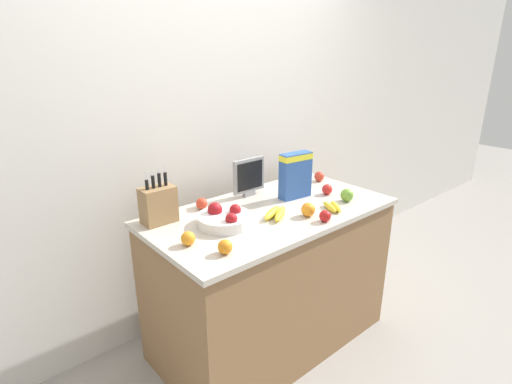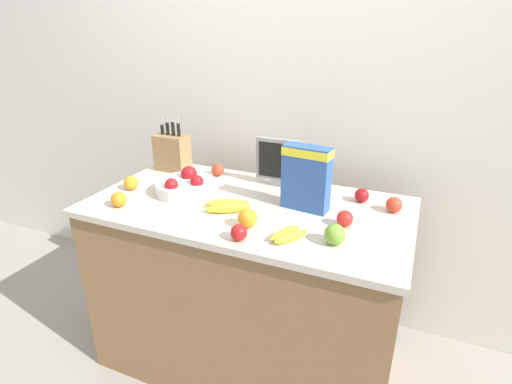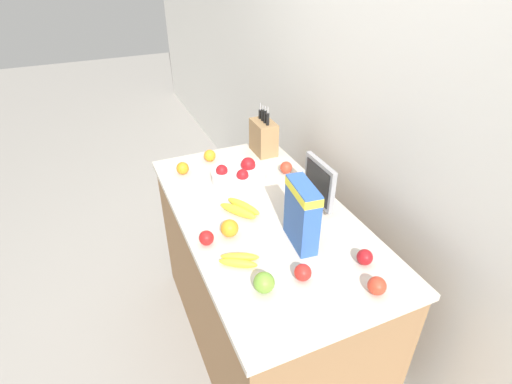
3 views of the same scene
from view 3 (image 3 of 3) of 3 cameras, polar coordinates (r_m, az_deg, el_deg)
ground_plane at (r=2.53m, az=0.85°, el=-19.96°), size 14.00×14.00×0.00m
wall_back at (r=2.00m, az=17.32°, el=10.34°), size 9.00×0.06×2.60m
counter at (r=2.19m, az=0.95°, el=-12.73°), size 1.45×0.77×0.91m
knife_block at (r=2.38m, az=1.09°, el=7.88°), size 0.18×0.11×0.31m
small_monitor at (r=1.89m, az=8.99°, el=1.24°), size 0.23×0.03×0.24m
cereal_box at (r=1.64m, az=6.59°, el=-2.89°), size 0.21×0.10×0.29m
fruit_bowl at (r=2.13m, az=-2.44°, el=2.56°), size 0.29×0.29×0.11m
banana_bunch_left at (r=1.88m, az=-2.21°, el=-2.36°), size 0.22×0.17×0.04m
banana_bunch_right at (r=1.61m, az=-2.43°, el=-9.68°), size 0.14×0.17×0.03m
apple_rightmost at (r=2.20m, az=4.32°, el=3.51°), size 0.07×0.07×0.07m
apple_leftmost at (r=1.55m, az=6.70°, el=-11.34°), size 0.07×0.07×0.07m
apple_middle at (r=1.55m, az=16.89°, el=-12.71°), size 0.07×0.07×0.07m
apple_rear at (r=1.66m, az=15.28°, el=-8.97°), size 0.06×0.06×0.06m
apple_near_bananas at (r=1.71m, az=-7.09°, el=-6.53°), size 0.06×0.06×0.06m
apple_front at (r=1.49m, az=1.15°, el=-12.82°), size 0.08×0.08×0.08m
orange_front_right at (r=2.33m, az=-6.62°, el=5.20°), size 0.07×0.07×0.07m
orange_front_center at (r=2.22m, az=-10.44°, el=3.36°), size 0.07×0.07×0.07m
orange_mid_left at (r=1.74m, az=-3.80°, el=-5.19°), size 0.08×0.08×0.08m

